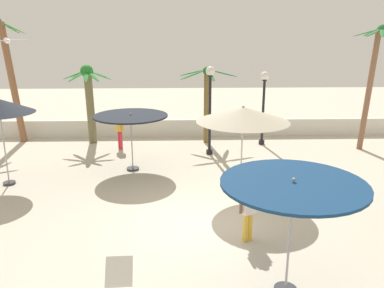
{
  "coord_description": "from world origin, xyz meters",
  "views": [
    {
      "loc": [
        -0.46,
        -10.17,
        5.32
      ],
      "look_at": [
        0.0,
        3.46,
        1.4
      ],
      "focal_mm": 36.89,
      "sensor_mm": 36.0,
      "label": 1
    }
  ],
  "objects_px": {
    "patio_umbrella_4": "(293,189)",
    "guest_1": "(120,127)",
    "palm_tree_1": "(373,72)",
    "lamp_post_0": "(264,97)",
    "guest_0": "(248,208)",
    "seagull_0": "(7,41)",
    "patio_umbrella_2": "(131,118)",
    "palm_tree_0": "(89,94)",
    "palm_tree_3": "(206,93)",
    "palm_tree_2": "(9,68)",
    "patio_umbrella_3": "(243,115)",
    "lamp_post_1": "(210,99)"
  },
  "relations": [
    {
      "from": "patio_umbrella_2",
      "to": "palm_tree_0",
      "type": "height_order",
      "value": "palm_tree_0"
    },
    {
      "from": "patio_umbrella_3",
      "to": "seagull_0",
      "type": "relative_size",
      "value": 3.72
    },
    {
      "from": "patio_umbrella_3",
      "to": "lamp_post_1",
      "type": "xyz_separation_m",
      "value": [
        -0.69,
        4.63,
        -0.25
      ]
    },
    {
      "from": "patio_umbrella_4",
      "to": "lamp_post_0",
      "type": "distance_m",
      "value": 11.41
    },
    {
      "from": "lamp_post_0",
      "to": "guest_0",
      "type": "relative_size",
      "value": 2.24
    },
    {
      "from": "palm_tree_1",
      "to": "patio_umbrella_2",
      "type": "bearing_deg",
      "value": -166.35
    },
    {
      "from": "palm_tree_0",
      "to": "guest_0",
      "type": "xyz_separation_m",
      "value": [
        6.06,
        -9.69,
        -1.49
      ]
    },
    {
      "from": "palm_tree_0",
      "to": "lamp_post_1",
      "type": "distance_m",
      "value": 6.01
    },
    {
      "from": "palm_tree_2",
      "to": "guest_1",
      "type": "xyz_separation_m",
      "value": [
        5.36,
        -1.53,
        -2.56
      ]
    },
    {
      "from": "guest_1",
      "to": "seagull_0",
      "type": "height_order",
      "value": "seagull_0"
    },
    {
      "from": "patio_umbrella_4",
      "to": "lamp_post_0",
      "type": "xyz_separation_m",
      "value": [
        1.79,
        11.27,
        -0.05
      ]
    },
    {
      "from": "guest_0",
      "to": "guest_1",
      "type": "distance_m",
      "value": 9.68
    },
    {
      "from": "patio_umbrella_4",
      "to": "lamp_post_1",
      "type": "xyz_separation_m",
      "value": [
        -0.88,
        9.76,
        0.16
      ]
    },
    {
      "from": "patio_umbrella_3",
      "to": "palm_tree_0",
      "type": "relative_size",
      "value": 0.8
    },
    {
      "from": "lamp_post_1",
      "to": "seagull_0",
      "type": "xyz_separation_m",
      "value": [
        -5.54,
        -6.75,
        2.58
      ]
    },
    {
      "from": "patio_umbrella_2",
      "to": "palm_tree_1",
      "type": "distance_m",
      "value": 10.9
    },
    {
      "from": "palm_tree_3",
      "to": "seagull_0",
      "type": "relative_size",
      "value": 4.51
    },
    {
      "from": "palm_tree_0",
      "to": "lamp_post_0",
      "type": "distance_m",
      "value": 8.33
    },
    {
      "from": "patio_umbrella_3",
      "to": "guest_0",
      "type": "xyz_separation_m",
      "value": [
        -0.27,
        -2.99,
        -1.81
      ]
    },
    {
      "from": "palm_tree_1",
      "to": "palm_tree_2",
      "type": "distance_m",
      "value": 16.85
    },
    {
      "from": "patio_umbrella_2",
      "to": "lamp_post_0",
      "type": "xyz_separation_m",
      "value": [
        5.87,
        3.48,
        0.2
      ]
    },
    {
      "from": "lamp_post_0",
      "to": "guest_0",
      "type": "bearing_deg",
      "value": -103.83
    },
    {
      "from": "patio_umbrella_4",
      "to": "palm_tree_1",
      "type": "distance_m",
      "value": 12.22
    },
    {
      "from": "guest_1",
      "to": "seagull_0",
      "type": "distance_m",
      "value": 8.8
    },
    {
      "from": "lamp_post_1",
      "to": "seagull_0",
      "type": "distance_m",
      "value": 9.1
    },
    {
      "from": "seagull_0",
      "to": "guest_1",
      "type": "bearing_deg",
      "value": 79.39
    },
    {
      "from": "guest_0",
      "to": "palm_tree_1",
      "type": "bearing_deg",
      "value": 50.04
    },
    {
      "from": "patio_umbrella_3",
      "to": "palm_tree_0",
      "type": "xyz_separation_m",
      "value": [
        -6.33,
        6.7,
        -0.33
      ]
    },
    {
      "from": "lamp_post_1",
      "to": "patio_umbrella_2",
      "type": "bearing_deg",
      "value": -148.45
    },
    {
      "from": "patio_umbrella_4",
      "to": "palm_tree_0",
      "type": "xyz_separation_m",
      "value": [
        -6.52,
        11.82,
        0.08
      ]
    },
    {
      "from": "lamp_post_0",
      "to": "seagull_0",
      "type": "relative_size",
      "value": 4.27
    },
    {
      "from": "lamp_post_0",
      "to": "patio_umbrella_2",
      "type": "bearing_deg",
      "value": -149.36
    },
    {
      "from": "patio_umbrella_2",
      "to": "patio_umbrella_3",
      "type": "bearing_deg",
      "value": -34.41
    },
    {
      "from": "patio_umbrella_4",
      "to": "guest_1",
      "type": "height_order",
      "value": "patio_umbrella_4"
    },
    {
      "from": "lamp_post_0",
      "to": "guest_1",
      "type": "relative_size",
      "value": 2.04
    },
    {
      "from": "patio_umbrella_2",
      "to": "palm_tree_0",
      "type": "distance_m",
      "value": 4.72
    },
    {
      "from": "patio_umbrella_3",
      "to": "guest_1",
      "type": "height_order",
      "value": "patio_umbrella_3"
    },
    {
      "from": "patio_umbrella_2",
      "to": "lamp_post_0",
      "type": "height_order",
      "value": "lamp_post_0"
    },
    {
      "from": "lamp_post_0",
      "to": "guest_0",
      "type": "distance_m",
      "value": 9.5
    },
    {
      "from": "guest_0",
      "to": "palm_tree_0",
      "type": "bearing_deg",
      "value": 122.03
    },
    {
      "from": "patio_umbrella_3",
      "to": "guest_1",
      "type": "distance_m",
      "value": 7.54
    },
    {
      "from": "lamp_post_0",
      "to": "seagull_0",
      "type": "bearing_deg",
      "value": -134.8
    },
    {
      "from": "palm_tree_2",
      "to": "lamp_post_0",
      "type": "height_order",
      "value": "palm_tree_2"
    },
    {
      "from": "palm_tree_2",
      "to": "patio_umbrella_2",
      "type": "bearing_deg",
      "value": -35.35
    },
    {
      "from": "guest_0",
      "to": "guest_1",
      "type": "bearing_deg",
      "value": 117.79
    },
    {
      "from": "patio_umbrella_4",
      "to": "lamp_post_0",
      "type": "relative_size",
      "value": 0.82
    },
    {
      "from": "palm_tree_0",
      "to": "palm_tree_3",
      "type": "distance_m",
      "value": 5.62
    },
    {
      "from": "palm_tree_2",
      "to": "lamp_post_0",
      "type": "distance_m",
      "value": 12.23
    },
    {
      "from": "patio_umbrella_2",
      "to": "palm_tree_2",
      "type": "xyz_separation_m",
      "value": [
        -6.25,
        4.43,
        1.52
      ]
    },
    {
      "from": "palm_tree_1",
      "to": "seagull_0",
      "type": "height_order",
      "value": "palm_tree_1"
    }
  ]
}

